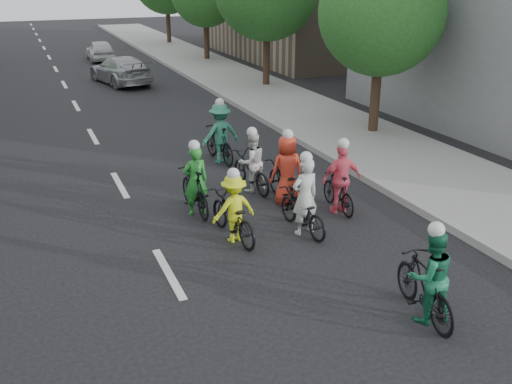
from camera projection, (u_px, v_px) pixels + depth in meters
ground at (169, 273)px, 10.52m from camera, size 120.00×120.00×0.00m
sidewalk_right at (305, 113)px, 21.95m from camera, size 4.00×80.00×0.15m
curb_right at (259, 117)px, 21.25m from camera, size 0.18×80.00×0.18m
tree_r_0 at (382, 12)px, 17.90m from camera, size 4.00×4.00×5.97m
cyclist_0 at (303, 207)px, 11.97m from camera, size 0.75×1.78×1.81m
cyclist_1 at (427, 282)px, 8.96m from camera, size 0.84×1.82×1.71m
cyclist_2 at (233, 213)px, 11.64m from camera, size 0.98×1.94×1.58m
cyclist_3 at (340, 185)px, 12.99m from camera, size 0.97×1.53×1.77m
cyclist_4 at (286, 177)px, 13.52m from camera, size 0.82×1.81×1.82m
cyclist_5 at (195, 187)px, 12.92m from camera, size 0.60×1.80×1.75m
cyclist_6 at (251, 168)px, 14.30m from camera, size 0.83×1.88×1.65m
cyclist_7 at (220, 138)px, 16.33m from camera, size 1.18×1.83×1.88m
follow_car_lead at (121, 70)px, 27.69m from camera, size 2.75×4.84×1.32m
follow_car_trail at (100, 50)px, 34.78m from camera, size 1.52×3.66×1.24m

